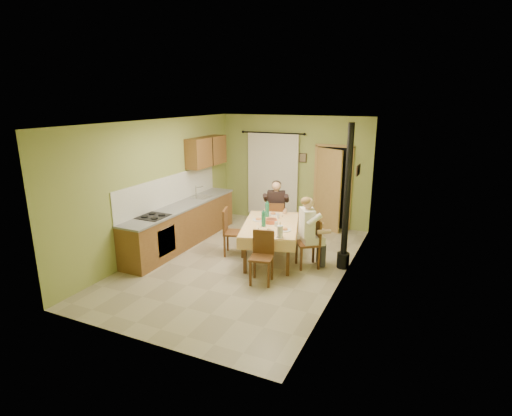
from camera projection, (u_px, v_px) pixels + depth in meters
The scene contains 17 objects.
floor at pixel (243, 262), 8.10m from camera, with size 4.00×6.00×0.01m, color tan.
room_shell at pixel (242, 174), 7.61m from camera, with size 4.04×6.04×2.82m.
kitchen_run at pixel (183, 224), 9.00m from camera, with size 0.64×3.64×1.56m.
upper_cabinets at pixel (207, 151), 9.79m from camera, with size 0.35×1.40×0.70m, color brown.
curtain at pixel (273, 175), 10.52m from camera, with size 1.70×0.07×2.22m.
doorway at pixel (330, 188), 9.92m from camera, with size 0.96×0.47×2.15m.
dining_table at pixel (270, 241), 8.19m from camera, with size 1.56×2.04×0.76m.
tableware at pixel (271, 222), 7.96m from camera, with size 0.98×1.49×0.33m.
chair_far at pixel (276, 229), 9.23m from camera, with size 0.49×0.49×0.95m.
chair_near at pixel (262, 267), 7.15m from camera, with size 0.46×0.46×0.94m.
chair_right at pixel (308, 253), 7.83m from camera, with size 0.57×0.57×0.97m.
chair_left at pixel (234, 241), 8.45m from camera, with size 0.55×0.55×1.00m.
man_far at pixel (276, 204), 9.08m from camera, with size 0.64×0.57×1.39m.
man_right at pixel (309, 224), 7.67m from camera, with size 0.64×0.65×1.39m.
stove_flue at pixel (346, 218), 7.58m from camera, with size 0.24×0.24×2.80m.
picture_back at pixel (303, 158), 10.13m from camera, with size 0.19×0.03×0.23m, color black.
picture_right at pixel (358, 170), 7.86m from camera, with size 0.03×0.31×0.21m, color brown.
Camera 1 is at (3.37, -6.71, 3.24)m, focal length 28.00 mm.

